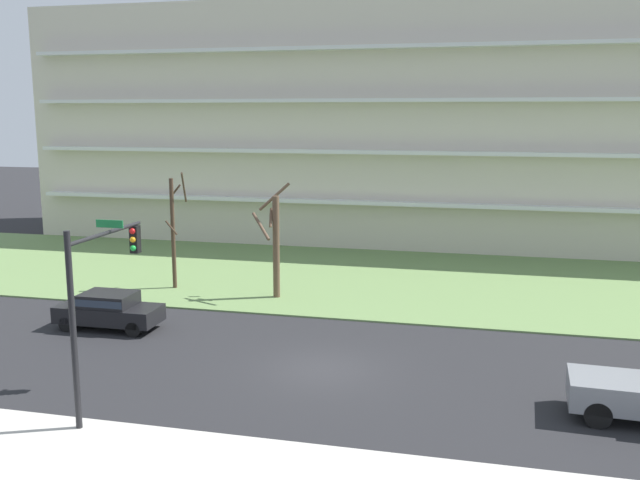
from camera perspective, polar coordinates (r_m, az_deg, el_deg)
ground at (r=25.64m, az=0.19°, el=-10.42°), size 160.00×160.00×0.00m
sidewalk_curb_near at (r=18.62m, az=-5.82°, el=-18.67°), size 80.00×4.00×0.15m
grass_lawn_strip at (r=38.80m, az=4.98°, el=-3.18°), size 80.00×16.00×0.08m
apartment_building at (r=50.87m, az=7.39°, el=9.27°), size 53.34×11.43×16.41m
tree_far_left at (r=36.81m, az=-11.81°, el=0.79°), size 1.12×1.31×6.15m
tree_left at (r=34.33m, az=-3.68°, el=-0.17°), size 1.72×2.28×5.69m
sedan_black_center_left at (r=31.20m, az=-16.80°, el=-5.38°), size 4.41×1.81×1.57m
traffic_signal_mast at (r=21.88m, az=-17.62°, el=-3.63°), size 0.90×4.16×5.90m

